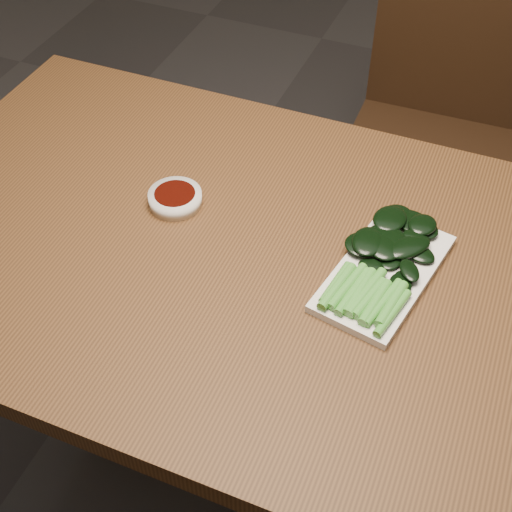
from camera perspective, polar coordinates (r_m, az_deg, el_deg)
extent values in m
plane|color=#2F2C2C|center=(1.78, 1.33, -17.20)|extent=(6.00, 6.00, 0.00)
cube|color=#4B2D15|center=(1.17, 1.93, -0.92)|extent=(1.40, 0.80, 0.04)
cylinder|color=#4B2D15|center=(1.88, -13.00, 3.73)|extent=(0.05, 0.05, 0.71)
cube|color=black|center=(1.91, 13.81, 7.26)|extent=(0.47, 0.47, 0.04)
cylinder|color=black|center=(1.93, 5.88, 0.11)|extent=(0.04, 0.04, 0.41)
cylinder|color=black|center=(1.91, 17.22, -2.92)|extent=(0.04, 0.04, 0.41)
cylinder|color=black|center=(2.22, 8.84, 6.93)|extent=(0.04, 0.04, 0.41)
cylinder|color=black|center=(2.20, 18.75, 4.35)|extent=(0.04, 0.04, 0.41)
cube|color=black|center=(1.96, 16.28, 16.25)|extent=(0.45, 0.04, 0.44)
cylinder|color=silver|center=(1.25, -6.48, 4.58)|extent=(0.09, 0.09, 0.02)
cylinder|color=#330A04|center=(1.25, -6.52, 4.95)|extent=(0.07, 0.07, 0.00)
cube|color=silver|center=(1.15, 10.19, -1.35)|extent=(0.18, 0.28, 0.01)
cylinder|color=#4B9D36|center=(1.10, 6.40, -2.15)|extent=(0.03, 0.09, 0.01)
cylinder|color=#4B9D36|center=(1.10, 6.51, -2.44)|extent=(0.03, 0.10, 0.02)
cylinder|color=#4B9D36|center=(1.10, 7.31, -2.42)|extent=(0.04, 0.10, 0.01)
cylinder|color=#4B9D36|center=(1.09, 7.80, -2.83)|extent=(0.03, 0.10, 0.01)
cylinder|color=#4B9D36|center=(1.09, 8.28, -2.83)|extent=(0.03, 0.10, 0.02)
cylinder|color=#4B9D36|center=(1.09, 8.79, -2.88)|extent=(0.04, 0.11, 0.02)
cylinder|color=#4B9D36|center=(1.09, 9.04, -3.34)|extent=(0.04, 0.09, 0.02)
cylinder|color=#4B9D36|center=(1.08, 9.51, -3.66)|extent=(0.03, 0.09, 0.02)
cylinder|color=#4B9D36|center=(1.09, 10.11, -3.67)|extent=(0.04, 0.10, 0.01)
cylinder|color=#4B9D36|center=(1.08, 10.80, -3.80)|extent=(0.03, 0.09, 0.02)
cylinder|color=#4B9D36|center=(1.07, 10.87, -4.51)|extent=(0.04, 0.10, 0.01)
ellipsoid|color=black|center=(1.16, 8.95, 1.16)|extent=(0.06, 0.07, 0.01)
ellipsoid|color=black|center=(1.20, 13.17, 2.45)|extent=(0.06, 0.06, 0.01)
ellipsoid|color=black|center=(1.22, 11.25, 3.21)|extent=(0.05, 0.06, 0.01)
ellipsoid|color=black|center=(1.21, 12.69, 2.53)|extent=(0.10, 0.09, 0.01)
ellipsoid|color=black|center=(1.17, 12.08, 0.74)|extent=(0.09, 0.09, 0.01)
ellipsoid|color=black|center=(1.16, 8.49, 0.92)|extent=(0.08, 0.08, 0.01)
ellipsoid|color=black|center=(1.17, 10.38, 1.39)|extent=(0.09, 0.09, 0.01)
ellipsoid|color=black|center=(1.20, 10.66, 2.95)|extent=(0.06, 0.07, 0.01)
ellipsoid|color=black|center=(1.16, 10.07, 0.83)|extent=(0.09, 0.09, 0.01)
ellipsoid|color=black|center=(1.13, 12.18, -1.13)|extent=(0.05, 0.06, 0.01)
ellipsoid|color=black|center=(1.18, 12.51, 1.55)|extent=(0.04, 0.03, 0.01)
ellipsoid|color=black|center=(1.17, 12.65, 0.39)|extent=(0.08, 0.06, 0.01)
ellipsoid|color=black|center=(1.15, 10.77, -0.46)|extent=(0.04, 0.05, 0.01)
ellipsoid|color=black|center=(1.12, 11.49, -2.18)|extent=(0.04, 0.05, 0.01)
ellipsoid|color=black|center=(1.12, 11.71, -1.82)|extent=(0.04, 0.05, 0.01)
ellipsoid|color=black|center=(1.14, 9.12, -0.67)|extent=(0.05, 0.05, 0.01)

